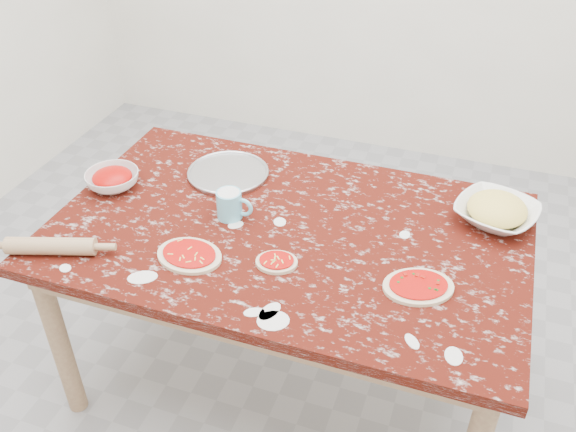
{
  "coord_description": "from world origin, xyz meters",
  "views": [
    {
      "loc": [
        0.56,
        -1.59,
        2.02
      ],
      "look_at": [
        0.0,
        0.0,
        0.8
      ],
      "focal_mm": 38.57,
      "sensor_mm": 36.0,
      "label": 1
    }
  ],
  "objects_px": {
    "sauce_bowl": "(113,180)",
    "cheese_bowl": "(496,213)",
    "flour_mug": "(230,204)",
    "rolling_pin": "(51,246)",
    "worktable": "(288,247)",
    "pizza_tray": "(228,173)"
  },
  "relations": [
    {
      "from": "sauce_bowl",
      "to": "worktable",
      "type": "bearing_deg",
      "value": -2.06
    },
    {
      "from": "flour_mug",
      "to": "pizza_tray",
      "type": "bearing_deg",
      "value": 115.95
    },
    {
      "from": "flour_mug",
      "to": "rolling_pin",
      "type": "bearing_deg",
      "value": -141.08
    },
    {
      "from": "sauce_bowl",
      "to": "flour_mug",
      "type": "bearing_deg",
      "value": -3.58
    },
    {
      "from": "flour_mug",
      "to": "rolling_pin",
      "type": "height_order",
      "value": "flour_mug"
    },
    {
      "from": "cheese_bowl",
      "to": "flour_mug",
      "type": "bearing_deg",
      "value": -162.21
    },
    {
      "from": "flour_mug",
      "to": "worktable",
      "type": "bearing_deg",
      "value": 1.52
    },
    {
      "from": "worktable",
      "to": "cheese_bowl",
      "type": "bearing_deg",
      "value": 22.48
    },
    {
      "from": "pizza_tray",
      "to": "cheese_bowl",
      "type": "height_order",
      "value": "cheese_bowl"
    },
    {
      "from": "cheese_bowl",
      "to": "rolling_pin",
      "type": "xyz_separation_m",
      "value": [
        -1.33,
        -0.65,
        -0.0
      ]
    },
    {
      "from": "pizza_tray",
      "to": "rolling_pin",
      "type": "bearing_deg",
      "value": -118.65
    },
    {
      "from": "pizza_tray",
      "to": "rolling_pin",
      "type": "distance_m",
      "value": 0.71
    },
    {
      "from": "pizza_tray",
      "to": "flour_mug",
      "type": "bearing_deg",
      "value": -64.05
    },
    {
      "from": "worktable",
      "to": "pizza_tray",
      "type": "xyz_separation_m",
      "value": [
        -0.33,
        0.25,
        0.09
      ]
    },
    {
      "from": "sauce_bowl",
      "to": "flour_mug",
      "type": "xyz_separation_m",
      "value": [
        0.49,
        -0.03,
        0.02
      ]
    },
    {
      "from": "sauce_bowl",
      "to": "cheese_bowl",
      "type": "distance_m",
      "value": 1.38
    },
    {
      "from": "cheese_bowl",
      "to": "rolling_pin",
      "type": "relative_size",
      "value": 0.94
    },
    {
      "from": "flour_mug",
      "to": "rolling_pin",
      "type": "xyz_separation_m",
      "value": [
        -0.46,
        -0.38,
        -0.02
      ]
    },
    {
      "from": "worktable",
      "to": "sauce_bowl",
      "type": "relative_size",
      "value": 8.14
    },
    {
      "from": "cheese_bowl",
      "to": "worktable",
      "type": "bearing_deg",
      "value": -157.52
    },
    {
      "from": "pizza_tray",
      "to": "sauce_bowl",
      "type": "height_order",
      "value": "sauce_bowl"
    },
    {
      "from": "worktable",
      "to": "flour_mug",
      "type": "bearing_deg",
      "value": -178.48
    }
  ]
}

